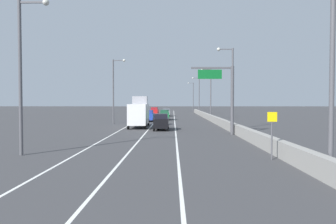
% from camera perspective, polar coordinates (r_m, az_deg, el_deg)
% --- Properties ---
extents(ground_plane, '(320.00, 320.00, 0.00)m').
position_cam_1_polar(ground_plane, '(68.29, -0.13, -1.16)').
color(ground_plane, '#38383A').
extents(lane_stripe_left, '(0.16, 130.00, 0.00)m').
position_cam_1_polar(lane_stripe_left, '(59.67, -5.57, -1.62)').
color(lane_stripe_left, silver).
rests_on(lane_stripe_left, ground_plane).
extents(lane_stripe_center, '(0.16, 130.00, 0.00)m').
position_cam_1_polar(lane_stripe_center, '(59.38, -2.21, -1.63)').
color(lane_stripe_center, silver).
rests_on(lane_stripe_center, ground_plane).
extents(lane_stripe_right, '(0.16, 130.00, 0.00)m').
position_cam_1_polar(lane_stripe_right, '(59.30, 1.17, -1.63)').
color(lane_stripe_right, silver).
rests_on(lane_stripe_right, ground_plane).
extents(jersey_barrier_right, '(0.60, 120.00, 1.10)m').
position_cam_1_polar(jersey_barrier_right, '(44.86, 9.96, -2.10)').
color(jersey_barrier_right, gray).
rests_on(jersey_barrier_right, ground_plane).
extents(overhead_sign_gantry, '(4.68, 0.36, 7.50)m').
position_cam_1_polar(overhead_sign_gantry, '(36.02, 10.07, 3.56)').
color(overhead_sign_gantry, '#47474C').
rests_on(overhead_sign_gantry, ground_plane).
extents(speed_advisory_sign, '(0.60, 0.11, 3.00)m').
position_cam_1_polar(speed_advisory_sign, '(21.33, 17.78, -3.33)').
color(speed_advisory_sign, '#4C4C51').
rests_on(speed_advisory_sign, ground_plane).
extents(lamp_post_right_near, '(2.14, 0.44, 10.51)m').
position_cam_1_polar(lamp_post_right_near, '(17.59, 26.16, 9.33)').
color(lamp_post_right_near, '#4C4C51').
rests_on(lamp_post_right_near, ground_plane).
extents(lamp_post_right_second, '(2.14, 0.44, 10.51)m').
position_cam_1_polar(lamp_post_right_second, '(42.40, 10.92, 5.04)').
color(lamp_post_right_second, '#4C4C51').
rests_on(lamp_post_right_second, ground_plane).
extents(lamp_post_right_third, '(2.14, 0.44, 10.51)m').
position_cam_1_polar(lamp_post_right_third, '(68.07, 7.30, 3.87)').
color(lamp_post_right_third, '#4C4C51').
rests_on(lamp_post_right_third, ground_plane).
extents(lamp_post_right_fourth, '(2.14, 0.44, 10.51)m').
position_cam_1_polar(lamp_post_right_fourth, '(93.82, 5.34, 3.34)').
color(lamp_post_right_fourth, '#4C4C51').
rests_on(lamp_post_right_fourth, ground_plane).
extents(lamp_post_right_fifth, '(2.14, 0.44, 10.51)m').
position_cam_1_polar(lamp_post_right_fifth, '(119.66, 4.34, 3.04)').
color(lamp_post_right_fifth, '#4C4C51').
rests_on(lamp_post_right_fifth, ground_plane).
extents(lamp_post_left_near, '(2.14, 0.44, 10.51)m').
position_cam_1_polar(lamp_post_left_near, '(24.10, -23.99, 7.30)').
color(lamp_post_left_near, '#4C4C51').
rests_on(lamp_post_left_near, ground_plane).
extents(lamp_post_left_mid, '(2.14, 0.44, 10.51)m').
position_cam_1_polar(lamp_post_left_mid, '(53.76, -9.33, 4.39)').
color(lamp_post_left_mid, '#4C4C51').
rests_on(lamp_post_left_mid, ground_plane).
extents(car_white_0, '(1.88, 4.59, 1.86)m').
position_cam_1_polar(car_white_0, '(76.09, -4.74, -0.15)').
color(car_white_0, white).
rests_on(car_white_0, ground_plane).
extents(car_black_1, '(1.89, 4.48, 2.08)m').
position_cam_1_polar(car_black_1, '(41.28, -1.19, -1.75)').
color(car_black_1, black).
rests_on(car_black_1, ground_plane).
extents(car_blue_2, '(2.01, 4.18, 2.07)m').
position_cam_1_polar(car_blue_2, '(58.60, -3.45, -0.67)').
color(car_blue_2, '#1E389E').
rests_on(car_blue_2, ground_plane).
extents(car_green_3, '(1.94, 4.19, 2.00)m').
position_cam_1_polar(car_green_3, '(63.09, -0.61, -0.51)').
color(car_green_3, '#196033').
rests_on(car_green_3, ground_plane).
extents(car_red_4, '(2.08, 4.53, 2.08)m').
position_cam_1_polar(car_red_4, '(86.16, -2.38, 0.17)').
color(car_red_4, red).
rests_on(car_red_4, ground_plane).
extents(car_gray_5, '(1.89, 4.12, 1.87)m').
position_cam_1_polar(car_gray_5, '(79.18, -0.28, -0.06)').
color(car_gray_5, slate).
rests_on(car_gray_5, ground_plane).
extents(box_truck, '(2.58, 7.98, 4.38)m').
position_cam_1_polar(box_truck, '(45.79, -5.10, -0.18)').
color(box_truck, silver).
rests_on(box_truck, ground_plane).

